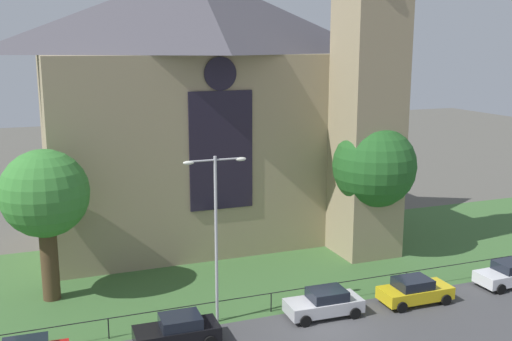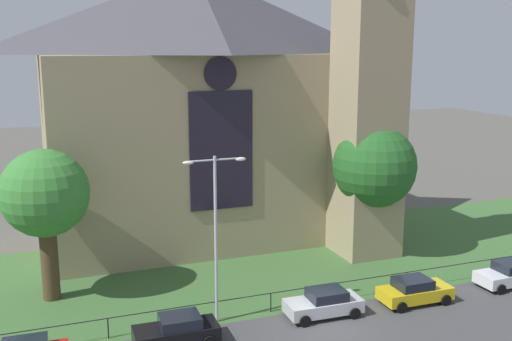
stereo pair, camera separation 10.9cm
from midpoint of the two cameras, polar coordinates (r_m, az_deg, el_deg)
ground at (r=42.01m, az=-0.03°, el=-8.68°), size 160.00×160.00×0.00m
road_asphalt at (r=32.03m, az=7.94°, el=-15.62°), size 120.00×8.00×0.01m
grass_verge at (r=40.26m, az=1.00°, el=-9.60°), size 120.00×20.00×0.01m
church_building at (r=45.65m, az=-4.55°, el=6.20°), size 23.20×16.20×26.00m
iron_railing at (r=34.48m, az=1.34°, el=-11.63°), size 35.72×0.07×1.13m
tree_left_near at (r=36.51m, az=-19.31°, el=-2.24°), size 5.05×5.05×8.92m
tree_right_near at (r=42.53m, az=10.97°, el=0.31°), size 5.78×5.78×9.35m
streetlamp_near at (r=31.78m, az=-3.88°, el=-4.66°), size 3.37×0.26×9.09m
parked_car_black at (r=31.41m, az=-7.48°, el=-14.67°), size 4.25×2.12×1.51m
parked_car_silver at (r=34.31m, az=6.34°, el=-12.26°), size 4.26×2.14×1.51m
parked_car_yellow at (r=36.82m, az=14.58°, el=-10.86°), size 4.23×2.08×1.51m
parked_car_white at (r=41.22m, az=22.65°, el=-8.94°), size 4.23×2.08×1.51m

